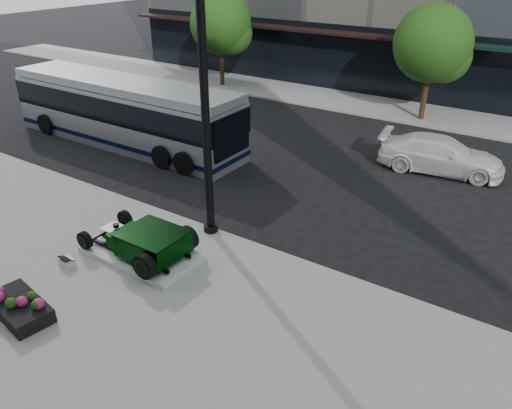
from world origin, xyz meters
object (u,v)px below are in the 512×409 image
Objects in this scene: hot_rod at (148,242)px; white_sedan at (441,155)px; flower_planter at (20,307)px; transit_bus at (125,112)px; lamppost at (205,114)px.

white_sedan reaches higher than hot_rod.
hot_rod reaches higher than flower_planter.
white_sedan is (12.96, 4.68, -0.78)m from transit_bus.
white_sedan is at bearing 65.92° from hot_rod.
white_sedan reaches higher than flower_planter.
hot_rod is 1.62× the size of flower_planter.
transit_bus is at bearing 100.98° from white_sedan.
lamppost reaches higher than flower_planter.
flower_planter is at bearing 149.20° from white_sedan.
white_sedan is at bearing 19.86° from transit_bus.
white_sedan is at bearing 63.18° from lamppost.
transit_bus reaches higher than white_sedan.
white_sedan is (5.97, 14.85, 0.37)m from flower_planter.
transit_bus reaches higher than hot_rod.
flower_planter is 0.16× the size of transit_bus.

